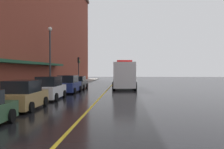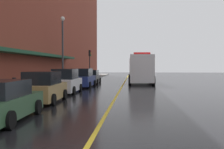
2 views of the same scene
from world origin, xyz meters
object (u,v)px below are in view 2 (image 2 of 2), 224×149
parked_car_0 (0,102)px  box_truck (140,69)px  parked_car_1 (43,88)px  street_lamp_left (63,43)px  parking_meter_0 (68,77)px  parked_car_2 (66,82)px  parked_car_3 (83,78)px  traffic_light_near (90,59)px  parking_meter_1 (14,85)px  parked_car_4 (91,77)px

parked_car_0 → box_truck: (5.92, 22.91, 0.97)m
parked_car_1 → street_lamp_left: bearing=8.2°
parking_meter_0 → street_lamp_left: 3.41m
parked_car_2 → parked_car_3: 5.92m
parked_car_0 → parking_meter_0: (-1.45, 16.26, 0.31)m
box_truck → street_lamp_left: street_lamp_left is taller
parked_car_2 → parked_car_3: (0.18, 5.91, -0.01)m
parked_car_0 → traffic_light_near: 29.34m
parked_car_0 → parking_meter_1: 4.57m
parked_car_1 → parking_meter_0: size_ratio=3.18×
parking_meter_1 → street_lamp_left: 12.76m
parked_car_4 → parked_car_0: bearing=179.0°
parked_car_0 → parked_car_2: 10.47m
parked_car_3 → parked_car_4: parked_car_3 is taller
parked_car_1 → traffic_light_near: size_ratio=0.98×
street_lamp_left → traffic_light_near: (0.66, 12.58, -1.24)m
parked_car_4 → parking_meter_1: size_ratio=3.45×
parking_meter_0 → traffic_light_near: bearing=89.7°
parked_car_3 → parking_meter_1: bearing=173.6°
parked_car_1 → parked_car_4: 16.47m
parked_car_3 → parked_car_4: 5.37m
parked_car_3 → parking_meter_1: 12.16m
parked_car_2 → parking_meter_1: bearing=167.6°
parked_car_1 → parking_meter_1: (-1.31, -0.97, 0.22)m
box_truck → parked_car_0: bearing=-15.8°
parked_car_3 → parking_meter_1: size_ratio=3.44×
parked_car_0 → parked_car_2: parked_car_2 is taller
box_truck → parking_meter_0: 9.94m
parked_car_0 → parking_meter_1: size_ratio=3.51×
parked_car_2 → parking_meter_0: bearing=12.3°
parking_meter_1 → traffic_light_near: size_ratio=0.31×
parked_car_2 → box_truck: bearing=-26.4°
parked_car_2 → box_truck: size_ratio=0.47×
parked_car_4 → street_lamp_left: 6.60m
parked_car_2 → parked_car_0: bearing=-179.6°
parking_meter_0 → traffic_light_near: size_ratio=0.31×
parking_meter_1 → traffic_light_near: 24.98m
parked_car_0 → street_lamp_left: (-2.05, 16.62, 3.65)m
parking_meter_1 → street_lamp_left: bearing=92.8°
parking_meter_1 → street_lamp_left: (-0.60, 12.31, 3.34)m
box_truck → traffic_light_near: bearing=-132.0°
parked_car_2 → parking_meter_0: parked_car_2 is taller
street_lamp_left → parked_car_3: bearing=-6.5°
parked_car_3 → parked_car_4: bearing=1.1°
parked_car_1 → parked_car_3: bearing=-2.2°
parked_car_4 → street_lamp_left: street_lamp_left is taller
parked_car_2 → box_truck: (6.07, 12.43, 0.84)m
box_truck → parking_meter_1: 20.01m
parked_car_1 → traffic_light_near: (-1.25, 23.92, 2.32)m
parked_car_0 → parked_car_2: size_ratio=1.11×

